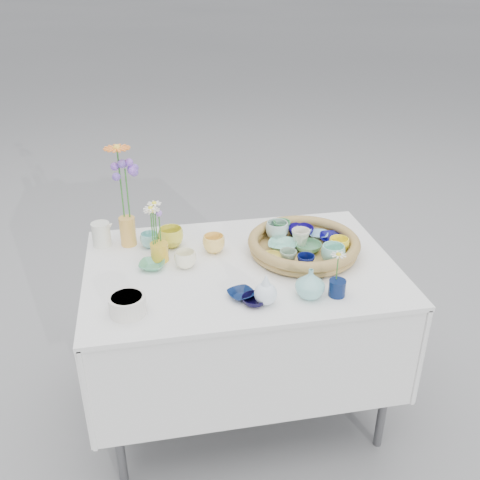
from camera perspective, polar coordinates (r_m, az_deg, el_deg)
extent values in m
plane|color=gray|center=(2.66, 0.08, -17.15)|extent=(80.00, 80.00, 0.00)
imported|color=#140960|center=(2.40, 6.50, 0.94)|extent=(0.14, 0.14, 0.04)
imported|color=#050355|center=(2.36, 9.83, 0.14)|extent=(0.14, 0.14, 0.03)
imported|color=yellow|center=(2.27, 10.49, -0.59)|extent=(0.11, 0.11, 0.07)
imported|color=#549165|center=(2.27, 7.28, -0.76)|extent=(0.12, 0.12, 0.04)
imported|color=gray|center=(2.15, 5.15, -1.91)|extent=(0.09, 0.09, 0.06)
imported|color=#7CC9B1|center=(2.28, 4.55, -0.58)|extent=(0.16, 0.16, 0.03)
imported|color=#A6C3BC|center=(2.35, 3.98, 1.01)|extent=(0.12, 0.12, 0.08)
imported|color=beige|center=(2.30, 6.48, 0.25)|extent=(0.09, 0.09, 0.07)
imported|color=#82C6E6|center=(2.40, 8.36, 0.55)|extent=(0.11, 0.11, 0.02)
imported|color=#070E42|center=(2.12, 7.02, -2.42)|extent=(0.08, 0.08, 0.07)
imported|color=#EBD755|center=(2.18, 3.39, -1.94)|extent=(0.10, 0.10, 0.03)
imported|color=#8CD9C4|center=(2.19, 9.88, -1.48)|extent=(0.12, 0.12, 0.08)
imported|color=#428A51|center=(2.38, 4.47, 1.23)|extent=(0.09, 0.09, 0.07)
imported|color=gold|center=(2.34, -7.39, 0.29)|extent=(0.14, 0.14, 0.09)
imported|color=#FCCD60|center=(2.28, -2.81, -0.39)|extent=(0.10, 0.10, 0.07)
imported|color=#53A176|center=(2.19, -9.36, -2.67)|extent=(0.13, 0.13, 0.03)
imported|color=#FAF5CC|center=(2.17, -5.85, -2.07)|extent=(0.11, 0.11, 0.07)
imported|color=#0A1A43|center=(1.98, 0.11, -5.81)|extent=(0.12, 0.12, 0.02)
imported|color=#87D0CA|center=(2.35, -9.62, -0.01)|extent=(0.08, 0.08, 0.06)
imported|color=black|center=(1.94, 1.55, -6.45)|extent=(0.10, 0.10, 0.03)
imported|color=#7DC2BC|center=(1.98, 7.50, -4.59)|extent=(0.14, 0.14, 0.11)
cylinder|color=#091841|center=(2.01, 10.32, -5.05)|extent=(0.08, 0.08, 0.06)
cylinder|color=gold|center=(2.37, -11.88, 0.92)|extent=(0.07, 0.07, 0.13)
cylinder|color=gold|center=(2.23, -8.58, -1.26)|extent=(0.08, 0.08, 0.08)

